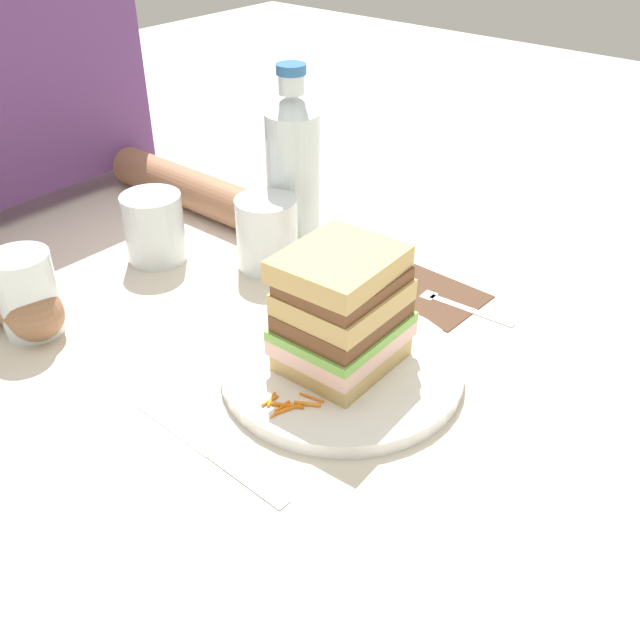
{
  "coord_description": "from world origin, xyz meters",
  "views": [
    {
      "loc": [
        -0.49,
        -0.38,
        0.47
      ],
      "look_at": [
        -0.01,
        0.02,
        0.06
      ],
      "focal_mm": 40.07,
      "sensor_mm": 36.0,
      "label": 1
    }
  ],
  "objects": [
    {
      "name": "napkin_dark",
      "position": [
        0.18,
        -0.0,
        0.0
      ],
      "size": [
        0.11,
        0.13,
        0.0
      ],
      "primitive_type": "cube",
      "rotation": [
        0.0,
        0.0,
        -0.04
      ],
      "color": "#4C3323",
      "rests_on": "ground_plane"
    },
    {
      "name": "empty_tumbler_0",
      "position": [
        -0.17,
        0.31,
        0.05
      ],
      "size": [
        0.07,
        0.07,
        0.1
      ],
      "primitive_type": "cylinder",
      "color": "silver",
      "rests_on": "ground_plane"
    },
    {
      "name": "ground_plane",
      "position": [
        0.0,
        0.0,
        0.0
      ],
      "size": [
        3.0,
        3.0,
        0.0
      ],
      "primitive_type": "plane",
      "color": "beige"
    },
    {
      "name": "fork",
      "position": [
        0.18,
        -0.03,
        0.0
      ],
      "size": [
        0.02,
        0.17,
        0.0
      ],
      "color": "silver",
      "rests_on": "napkin_dark"
    },
    {
      "name": "juice_glass",
      "position": [
        0.11,
        0.21,
        0.04
      ],
      "size": [
        0.08,
        0.08,
        0.1
      ],
      "color": "white",
      "rests_on": "ground_plane"
    },
    {
      "name": "carrot_shred_11",
      "position": [
        0.06,
        -0.02,
        0.02
      ],
      "size": [
        0.03,
        0.01,
        0.0
      ],
      "primitive_type": "cylinder",
      "rotation": [
        0.0,
        1.57,
        3.33
      ],
      "color": "orange",
      "rests_on": "main_plate"
    },
    {
      "name": "carrot_shred_1",
      "position": [
        -0.09,
        -0.03,
        0.02
      ],
      "size": [
        0.02,
        0.02,
        0.0
      ],
      "primitive_type": "cylinder",
      "rotation": [
        0.0,
        1.57,
        5.24
      ],
      "color": "orange",
      "rests_on": "main_plate"
    },
    {
      "name": "carrot_shred_5",
      "position": [
        -0.1,
        0.0,
        0.02
      ],
      "size": [
        0.02,
        0.01,
        0.0
      ],
      "primitive_type": "cylinder",
      "rotation": [
        0.0,
        1.57,
        3.58
      ],
      "color": "orange",
      "rests_on": "main_plate"
    },
    {
      "name": "main_plate",
      "position": [
        -0.01,
        -0.01,
        0.01
      ],
      "size": [
        0.26,
        0.26,
        0.02
      ],
      "primitive_type": "cylinder",
      "color": "white",
      "rests_on": "ground_plane"
    },
    {
      "name": "sandwich",
      "position": [
        -0.01,
        -0.01,
        0.08
      ],
      "size": [
        0.13,
        0.11,
        0.13
      ],
      "color": "tan",
      "rests_on": "main_plate"
    },
    {
      "name": "carrot_shred_2",
      "position": [
        -0.11,
        -0.02,
        0.02
      ],
      "size": [
        0.02,
        0.0,
        0.0
      ],
      "primitive_type": "cylinder",
      "rotation": [
        0.0,
        1.57,
        0.01
      ],
      "color": "orange",
      "rests_on": "main_plate"
    },
    {
      "name": "carrot_shred_10",
      "position": [
        0.06,
        -0.02,
        0.02
      ],
      "size": [
        0.01,
        0.02,
        0.0
      ],
      "primitive_type": "cylinder",
      "rotation": [
        0.0,
        1.57,
        1.43
      ],
      "color": "orange",
      "rests_on": "main_plate"
    },
    {
      "name": "carrot_shred_7",
      "position": [
        -0.08,
        -0.03,
        0.02
      ],
      "size": [
        0.01,
        0.03,
        0.0
      ],
      "primitive_type": "cylinder",
      "rotation": [
        0.0,
        1.57,
        1.76
      ],
      "color": "orange",
      "rests_on": "main_plate"
    },
    {
      "name": "carrot_shred_3",
      "position": [
        -0.11,
        -0.02,
        0.02
      ],
      "size": [
        0.03,
        0.01,
        0.0
      ],
      "primitive_type": "cylinder",
      "rotation": [
        0.0,
        1.57,
        6.14
      ],
      "color": "orange",
      "rests_on": "main_plate"
    },
    {
      "name": "carrot_shred_9",
      "position": [
        0.07,
        -0.0,
        0.02
      ],
      "size": [
        0.02,
        0.02,
        0.0
      ],
      "primitive_type": "cylinder",
      "rotation": [
        0.0,
        1.57,
        2.35
      ],
      "color": "orange",
      "rests_on": "main_plate"
    },
    {
      "name": "water_bottle",
      "position": [
        0.18,
        0.22,
        0.11
      ],
      "size": [
        0.07,
        0.07,
        0.25
      ],
      "color": "silver",
      "rests_on": "ground_plane"
    },
    {
      "name": "carrot_shred_8",
      "position": [
        0.06,
        -0.01,
        0.02
      ],
      "size": [
        0.02,
        0.01,
        0.0
      ],
      "primitive_type": "cylinder",
      "rotation": [
        0.0,
        1.57,
        3.25
      ],
      "color": "orange",
      "rests_on": "main_plate"
    },
    {
      "name": "carrot_shred_6",
      "position": [
        -0.11,
        -0.0,
        0.02
      ],
      "size": [
        0.02,
        0.01,
        0.0
      ],
      "primitive_type": "cylinder",
      "rotation": [
        0.0,
        1.57,
        3.05
      ],
      "color": "orange",
      "rests_on": "main_plate"
    },
    {
      "name": "knife",
      "position": [
        -0.18,
        0.0,
        0.0
      ],
      "size": [
        0.02,
        0.2,
        0.0
      ],
      "color": "silver",
      "rests_on": "ground_plane"
    },
    {
      "name": "empty_tumbler_1",
      "position": [
        0.03,
        0.34,
        0.05
      ],
      "size": [
        0.08,
        0.08,
        0.09
      ],
      "primitive_type": "cylinder",
      "color": "silver",
      "rests_on": "ground_plane"
    },
    {
      "name": "carrot_shred_4",
      "position": [
        -0.1,
        -0.02,
        0.02
      ],
      "size": [
        0.02,
        0.03,
        0.0
      ],
      "primitive_type": "cylinder",
      "rotation": [
        0.0,
        1.57,
        2.1
      ],
      "color": "orange",
      "rests_on": "main_plate"
    },
    {
      "name": "carrot_shred_0",
      "position": [
        -0.11,
        -0.02,
        0.02
      ],
      "size": [
        0.03,
        0.01,
        0.0
      ],
      "primitive_type": "cylinder",
      "rotation": [
        0.0,
        1.57,
        5.91
      ],
      "color": "orange",
      "rests_on": "main_plate"
    },
    {
      "name": "carrot_shred_12",
      "position": [
        0.08,
        0.01,
        0.02
      ],
      "size": [
        0.02,
        0.01,
        0.0
      ],
      "primitive_type": "cylinder",
      "rotation": [
        0.0,
        1.57,
        6.11
      ],
      "color": "orange",
      "rests_on": "main_plate"
    }
  ]
}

